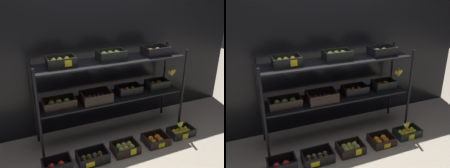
# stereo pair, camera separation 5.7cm
# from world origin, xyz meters

# --- Properties ---
(ground_plane) EXTENTS (10.00, 10.00, 0.00)m
(ground_plane) POSITION_xyz_m (0.00, 0.00, 0.00)
(ground_plane) COLOR gray
(storefront_wall) EXTENTS (4.28, 0.12, 2.08)m
(storefront_wall) POSITION_xyz_m (0.00, 0.42, 1.04)
(storefront_wall) COLOR black
(storefront_wall) RESTS_ON ground_plane
(display_rack) EXTENTS (2.03, 0.47, 1.16)m
(display_rack) POSITION_xyz_m (-0.01, -0.00, 0.79)
(display_rack) COLOR black
(display_rack) RESTS_ON ground_plane
(crate_ground_apple_red) EXTENTS (0.32, 0.21, 0.14)m
(crate_ground_apple_red) POSITION_xyz_m (-0.84, -0.42, 0.05)
(crate_ground_apple_red) COLOR black
(crate_ground_apple_red) RESTS_ON ground_plane
(crate_ground_kiwi) EXTENTS (0.36, 0.24, 0.12)m
(crate_ground_kiwi) POSITION_xyz_m (-0.43, -0.43, 0.05)
(crate_ground_kiwi) COLOR black
(crate_ground_kiwi) RESTS_ON ground_plane
(crate_ground_pear) EXTENTS (0.32, 0.25, 0.11)m
(crate_ground_pear) POSITION_xyz_m (-0.01, -0.42, 0.05)
(crate_ground_pear) COLOR black
(crate_ground_pear) RESTS_ON ground_plane
(crate_ground_orange) EXTENTS (0.30, 0.26, 0.11)m
(crate_ground_orange) POSITION_xyz_m (0.43, -0.42, 0.04)
(crate_ground_orange) COLOR black
(crate_ground_orange) RESTS_ON ground_plane
(crate_ground_lemon) EXTENTS (0.35, 0.21, 0.11)m
(crate_ground_lemon) POSITION_xyz_m (0.84, -0.41, 0.05)
(crate_ground_lemon) COLOR black
(crate_ground_lemon) RESTS_ON ground_plane
(banana_bunch_loose) EXTENTS (0.12, 0.03, 0.13)m
(banana_bunch_loose) POSITION_xyz_m (0.81, -0.41, 0.16)
(banana_bunch_loose) COLOR brown
(banana_bunch_loose) RESTS_ON crate_ground_lemon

